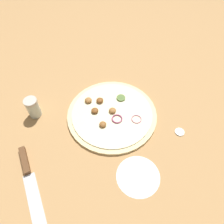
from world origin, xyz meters
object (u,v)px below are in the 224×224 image
(spice_jar, at_px, (33,107))
(loose_cap, at_px, (180,132))
(pizza, at_px, (112,114))
(knife, at_px, (28,174))

(spice_jar, bearing_deg, loose_cap, -83.45)
(pizza, distance_m, knife, 0.37)
(knife, height_order, loose_cap, knife)
(spice_jar, xyz_separation_m, loose_cap, (0.06, -0.56, -0.04))
(loose_cap, bearing_deg, spice_jar, 96.55)
(spice_jar, relative_size, loose_cap, 2.40)
(knife, height_order, spice_jar, spice_jar)
(spice_jar, height_order, loose_cap, spice_jar)
(pizza, xyz_separation_m, knife, (-0.31, 0.20, -0.00))
(pizza, relative_size, spice_jar, 4.14)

